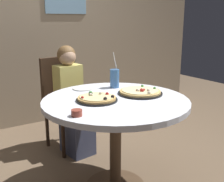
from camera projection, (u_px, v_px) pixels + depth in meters
wall_with_window at (32, 9)px, 3.40m from camera, size 5.20×0.14×2.90m
dining_table at (116, 113)px, 2.11m from camera, size 1.10×1.10×0.75m
chair_wooden at (64, 98)px, 2.91m from camera, size 0.44×0.44×0.95m
diner_child at (73, 106)px, 2.79m from camera, size 0.29×0.42×1.08m
pizza_veggie at (97, 98)px, 2.03m from camera, size 0.31×0.31×0.05m
pizza_cheese at (140, 92)px, 2.21m from camera, size 0.36×0.36×0.05m
soda_cup at (115, 78)px, 2.41m from camera, size 0.08×0.08×0.31m
sauce_bowl at (77, 113)px, 1.71m from camera, size 0.07×0.07×0.04m
plate_small at (83, 88)px, 2.37m from camera, size 0.18×0.18×0.01m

